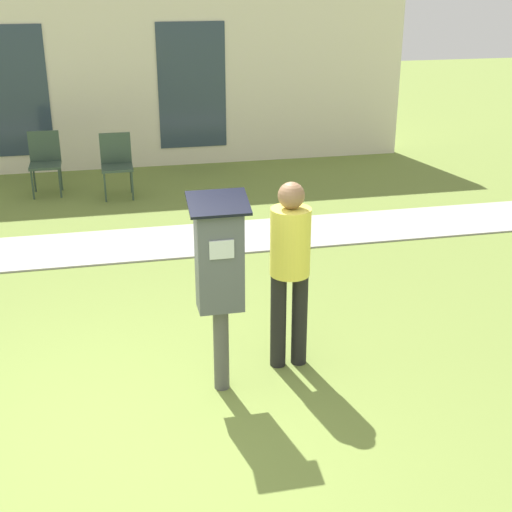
{
  "coord_description": "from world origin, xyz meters",
  "views": [
    {
      "loc": [
        -0.09,
        -4.25,
        3.1
      ],
      "look_at": [
        0.98,
        0.67,
        1.05
      ],
      "focal_mm": 50.0,
      "sensor_mm": 36.0,
      "label": 1
    }
  ],
  "objects_px": {
    "parking_meter": "(220,269)",
    "outdoor_chair_left": "(45,158)",
    "person_standing": "(290,261)",
    "outdoor_chair_middle": "(116,160)"
  },
  "relations": [
    {
      "from": "parking_meter",
      "to": "person_standing",
      "type": "distance_m",
      "value": 0.66
    },
    {
      "from": "person_standing",
      "to": "outdoor_chair_left",
      "type": "xyz_separation_m",
      "value": [
        -2.21,
        5.46,
        -0.4
      ]
    },
    {
      "from": "person_standing",
      "to": "outdoor_chair_middle",
      "type": "height_order",
      "value": "person_standing"
    },
    {
      "from": "parking_meter",
      "to": "person_standing",
      "type": "xyz_separation_m",
      "value": [
        0.61,
        0.24,
        -0.09
      ]
    },
    {
      "from": "person_standing",
      "to": "outdoor_chair_middle",
      "type": "relative_size",
      "value": 1.76
    },
    {
      "from": "outdoor_chair_middle",
      "to": "person_standing",
      "type": "bearing_deg",
      "value": -66.29
    },
    {
      "from": "outdoor_chair_left",
      "to": "outdoor_chair_middle",
      "type": "xyz_separation_m",
      "value": [
        1.01,
        -0.34,
        0.0
      ]
    },
    {
      "from": "person_standing",
      "to": "outdoor_chair_middle",
      "type": "xyz_separation_m",
      "value": [
        -1.2,
        5.12,
        -0.4
      ]
    },
    {
      "from": "parking_meter",
      "to": "outdoor_chair_left",
      "type": "bearing_deg",
      "value": 105.71
    },
    {
      "from": "person_standing",
      "to": "outdoor_chair_left",
      "type": "bearing_deg",
      "value": 100.23
    }
  ]
}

